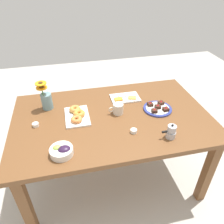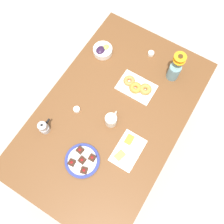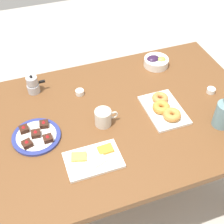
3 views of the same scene
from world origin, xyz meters
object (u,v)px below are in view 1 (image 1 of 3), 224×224
object	(u,v)px
croissant_platter	(77,115)
dessert_plate	(158,108)
moka_pot	(171,132)
grape_bowl	(62,151)
coffee_mug	(118,109)
jam_cup_berry	(36,125)
cheese_platter	(125,98)
jam_cup_honey	(134,131)
dining_table	(112,124)
flower_vase	(46,99)

from	to	relation	value
croissant_platter	dessert_plate	xyz separation A→B (m)	(-0.68, 0.04, -0.01)
moka_pot	grape_bowl	bearing A→B (deg)	-0.23
coffee_mug	jam_cup_berry	xyz separation A→B (m)	(0.66, 0.03, -0.03)
grape_bowl	cheese_platter	xyz separation A→B (m)	(-0.59, -0.58, -0.02)
grape_bowl	dessert_plate	world-z (taller)	grape_bowl
cheese_platter	jam_cup_honey	xyz separation A→B (m)	(0.06, 0.47, 0.01)
dining_table	grape_bowl	world-z (taller)	grape_bowl
moka_pot	dessert_plate	bearing A→B (deg)	-97.64
grape_bowl	croissant_platter	distance (m)	0.42
flower_vase	moka_pot	xyz separation A→B (m)	(-0.87, 0.58, -0.04)
dessert_plate	jam_cup_berry	bearing A→B (deg)	0.29
coffee_mug	grape_bowl	world-z (taller)	coffee_mug
cheese_platter	moka_pot	xyz separation A→B (m)	(-0.18, 0.58, 0.04)
grape_bowl	moka_pot	world-z (taller)	moka_pot
dining_table	dessert_plate	xyz separation A→B (m)	(-0.40, -0.01, 0.10)
coffee_mug	cheese_platter	xyz separation A→B (m)	(-0.12, -0.21, -0.04)
flower_vase	grape_bowl	bearing A→B (deg)	99.78
cheese_platter	jam_cup_honey	distance (m)	0.48
flower_vase	moka_pot	distance (m)	1.04
coffee_mug	jam_cup_honey	distance (m)	0.27
cheese_platter	croissant_platter	xyz separation A→B (m)	(0.45, 0.18, 0.01)
moka_pot	jam_cup_honey	bearing A→B (deg)	-24.16
flower_vase	jam_cup_honey	bearing A→B (deg)	143.00
coffee_mug	jam_cup_berry	size ratio (longest dim) A/B	2.51
dessert_plate	coffee_mug	bearing A→B (deg)	-3.59
dining_table	dessert_plate	distance (m)	0.41
dessert_plate	grape_bowl	bearing A→B (deg)	23.17
grape_bowl	flower_vase	size ratio (longest dim) A/B	0.61
flower_vase	coffee_mug	bearing A→B (deg)	160.13
coffee_mug	jam_cup_berry	world-z (taller)	coffee_mug
croissant_platter	cheese_platter	bearing A→B (deg)	-157.86
coffee_mug	grape_bowl	distance (m)	0.60
jam_cup_honey	moka_pot	distance (m)	0.27
grape_bowl	cheese_platter	distance (m)	0.82
jam_cup_berry	grape_bowl	bearing A→B (deg)	118.60
grape_bowl	cheese_platter	size ratio (longest dim) A/B	0.59
dessert_plate	moka_pot	bearing A→B (deg)	82.36
jam_cup_berry	moka_pot	distance (m)	1.01
dining_table	dessert_plate	world-z (taller)	dessert_plate
jam_cup_berry	dessert_plate	xyz separation A→B (m)	(-1.00, -0.01, -0.00)
grape_bowl	coffee_mug	bearing A→B (deg)	-141.85
jam_cup_honey	dessert_plate	world-z (taller)	dessert_plate
moka_pot	cheese_platter	bearing A→B (deg)	-72.91
grape_bowl	croissant_platter	world-z (taller)	grape_bowl
jam_cup_honey	coffee_mug	bearing A→B (deg)	-78.42
cheese_platter	moka_pot	world-z (taller)	moka_pot
coffee_mug	flower_vase	size ratio (longest dim) A/B	0.48
cheese_platter	croissant_platter	size ratio (longest dim) A/B	0.93
grape_bowl	dessert_plate	xyz separation A→B (m)	(-0.81, -0.35, -0.02)
jam_cup_honey	dining_table	bearing A→B (deg)	-64.90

